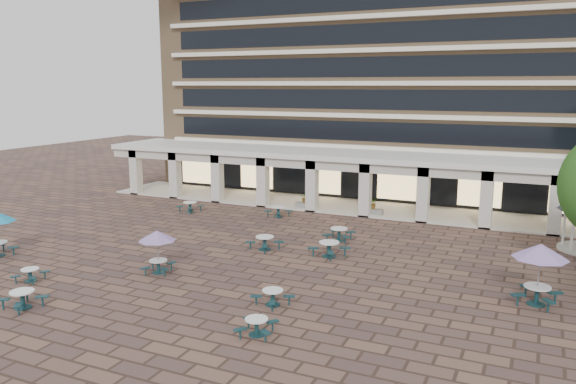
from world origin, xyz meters
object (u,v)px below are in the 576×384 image
Objects in this scene: picnic_table_0 at (30,274)px; planter_right at (373,208)px; picnic_table_1 at (22,298)px; picnic_table_2 at (257,325)px; planter_left at (305,202)px.

planter_right reaches higher than picnic_table_0.
picnic_table_1 is 10.67m from picnic_table_2.
planter_right is at bearing 77.03° from picnic_table_1.
picnic_table_0 is 23.83m from planter_right.
picnic_table_2 is (13.02, -0.76, 0.02)m from picnic_table_0.
planter_left is at bearing 61.30° from picnic_table_0.
picnic_table_1 reaches higher than picnic_table_2.
planter_right is at bearing 83.94° from picnic_table_2.
picnic_table_1 is at bearing -98.37° from planter_left.
picnic_table_2 is (10.52, 1.82, -0.05)m from picnic_table_1.
picnic_table_0 is 13.04m from picnic_table_2.
picnic_table_2 is 1.14× the size of planter_right.
picnic_table_1 is (2.50, -2.58, 0.08)m from picnic_table_0.
picnic_table_1 reaches higher than picnic_table_0.
planter_left is (3.46, 23.49, 0.07)m from picnic_table_1.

